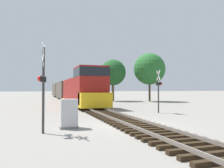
# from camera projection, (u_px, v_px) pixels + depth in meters

# --- Properties ---
(ground_plane) EXTENTS (400.00, 400.00, 0.00)m
(ground_plane) POSITION_uv_depth(u_px,v_px,m) (132.00, 125.00, 12.78)
(ground_plane) COLOR gray
(rail_track_bed) EXTENTS (2.60, 160.00, 0.31)m
(rail_track_bed) POSITION_uv_depth(u_px,v_px,m) (132.00, 123.00, 12.78)
(rail_track_bed) COLOR black
(rail_track_bed) RESTS_ON ground
(freight_train) EXTENTS (3.12, 49.61, 4.48)m
(freight_train) POSITION_uv_depth(u_px,v_px,m) (67.00, 90.00, 43.10)
(freight_train) COLOR maroon
(freight_train) RESTS_ON ground
(crossing_signal_near) EXTENTS (0.42, 1.01, 4.30)m
(crossing_signal_near) POSITION_uv_depth(u_px,v_px,m) (43.00, 82.00, 10.45)
(crossing_signal_near) COLOR #333333
(crossing_signal_near) RESTS_ON ground
(crossing_signal_far) EXTENTS (0.50, 1.01, 3.80)m
(crossing_signal_far) POSITION_uv_depth(u_px,v_px,m) (159.00, 86.00, 19.32)
(crossing_signal_far) COLOR #333333
(crossing_signal_far) RESTS_ON ground
(relay_cabinet) EXTENTS (0.98, 0.69, 1.58)m
(relay_cabinet) POSITION_uv_depth(u_px,v_px,m) (69.00, 114.00, 11.80)
(relay_cabinet) COLOR slate
(relay_cabinet) RESTS_ON ground
(tree_far_right) EXTENTS (5.42, 5.42, 8.31)m
(tree_far_right) POSITION_uv_depth(u_px,v_px,m) (149.00, 69.00, 37.63)
(tree_far_right) COLOR #473521
(tree_far_right) RESTS_ON ground
(tree_mid_background) EXTENTS (4.60, 4.60, 7.38)m
(tree_mid_background) POSITION_uv_depth(u_px,v_px,m) (113.00, 73.00, 38.62)
(tree_mid_background) COLOR brown
(tree_mid_background) RESTS_ON ground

